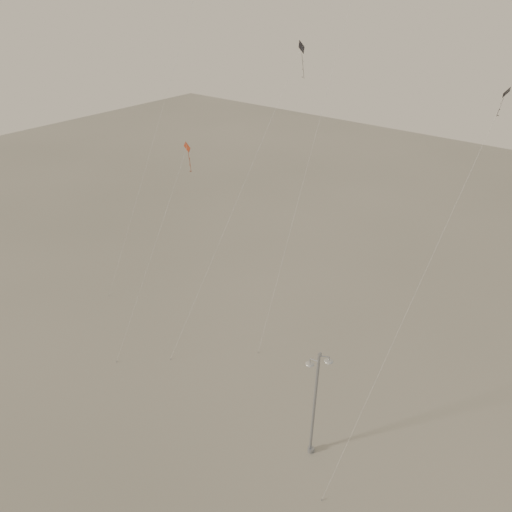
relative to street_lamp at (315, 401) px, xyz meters
The scene contains 5 objects.
ground 9.36m from the street_lamp, 156.68° to the right, with size 160.00×160.00×0.00m, color gray.
street_lamp is the anchor object (origin of this frame).
kite_1 19.26m from the street_lamp, 138.65° to the left, with size 4.69×10.91×23.08m.
kite_3 15.19m from the street_lamp, behind, with size 6.95×3.35×18.35m.
kite_4 13.80m from the street_lamp, 64.18° to the left, with size 1.87×14.10×21.55m.
Camera 1 is at (18.46, -16.12, 26.70)m, focal length 35.00 mm.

